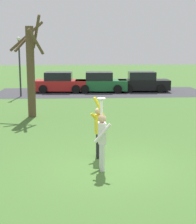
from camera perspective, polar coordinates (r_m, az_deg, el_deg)
The scene contains 10 objects.
ground_plane at distance 10.70m, azimuth 1.85°, elevation -8.90°, with size 120.00×120.00×0.00m, color #426B2D.
person_catcher at distance 10.15m, azimuth 0.65°, elevation -4.17°, with size 0.49×0.55×2.08m.
person_defender at distance 11.29m, azimuth 0.07°, elevation -2.65°, with size 0.49×0.55×2.04m.
frisbee_disc at distance 10.14m, azimuth 0.54°, elevation 2.23°, with size 0.25×0.25×0.02m, color white.
parked_car_red at distance 28.10m, azimuth -6.20°, elevation 4.73°, with size 4.19×2.22×1.59m.
parked_car_green at distance 28.00m, azimuth 0.42°, elevation 4.77°, with size 4.19×2.22×1.59m.
parked_car_black at distance 28.57m, azimuth 7.34°, elevation 4.80°, with size 4.19×2.22×1.59m.
parking_strip at distance 27.85m, azimuth 0.58°, elevation 3.24°, with size 16.45×6.40×0.01m, color #38383D.
bare_tree_tall at distance 18.19m, azimuth -10.91°, elevation 7.22°, with size 1.87×1.89×5.14m.
lamppost_by_lot at distance 25.88m, azimuth -12.67°, elevation 8.17°, with size 0.28×0.28×4.26m.
Camera 1 is at (-0.97, -10.04, 3.57)m, focal length 56.10 mm.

